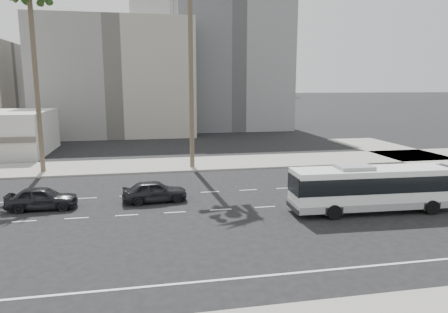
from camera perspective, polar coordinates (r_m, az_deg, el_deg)
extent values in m
plane|color=black|center=(27.39, 5.78, -7.11)|extent=(700.00, 700.00, 0.00)
cube|color=gray|center=(42.01, -0.31, -0.87)|extent=(120.00, 7.00, 0.15)
cube|color=gray|center=(70.16, -14.82, 10.55)|extent=(24.00, 18.00, 18.00)
cube|color=slate|center=(78.75, 0.49, 13.71)|extent=(20.00, 20.00, 26.00)
cube|color=silver|center=(275.43, -10.08, 12.89)|extent=(42.00, 42.00, 44.00)
cube|color=silver|center=(279.93, -10.33, 20.67)|extent=(26.00, 26.00, 32.00)
cube|color=slate|center=(261.79, 0.68, 16.04)|extent=(26.00, 26.00, 70.00)
cube|color=slate|center=(296.22, 4.35, 14.36)|extent=(22.00, 22.00, 60.00)
cube|color=white|center=(27.67, 20.32, -3.99)|extent=(10.70, 2.76, 2.38)
cube|color=black|center=(27.60, 20.36, -3.34)|extent=(10.77, 2.82, 1.01)
cube|color=gray|center=(27.94, 20.19, -6.08)|extent=(10.73, 2.80, 0.46)
cube|color=gray|center=(26.72, 17.97, -1.52)|extent=(2.25, 1.55, 0.27)
cube|color=#262628|center=(30.36, 28.60, -1.36)|extent=(0.62, 1.67, 0.27)
cylinder|color=black|center=(28.95, 27.16, -6.31)|extent=(0.92, 0.27, 0.92)
cylinder|color=black|center=(30.75, 24.48, -5.19)|extent=(0.92, 0.27, 0.92)
cylinder|color=black|center=(25.53, 15.49, -7.66)|extent=(0.92, 0.27, 0.92)
cylinder|color=black|center=(27.55, 13.32, -6.25)|extent=(0.92, 0.27, 0.92)
imported|color=black|center=(28.71, -9.75, -4.82)|extent=(2.13, 4.59, 1.52)
imported|color=black|center=(29.20, -24.26, -5.34)|extent=(1.86, 4.47, 1.51)
cylinder|color=brown|center=(38.94, -4.67, 11.67)|extent=(0.50, 0.50, 18.32)
cylinder|color=brown|center=(40.41, -24.89, 8.81)|extent=(0.49, 0.49, 15.62)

